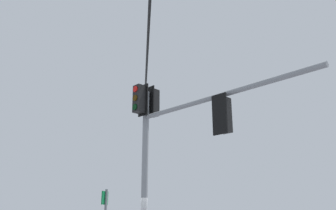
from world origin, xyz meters
The scene contains 2 objects.
signal_mast_assembly centered at (0.67, 1.05, 4.34)m, with size 3.02×5.55×6.06m.
overhead_wire_span centered at (-0.80, -0.33, 7.52)m, with size 23.12×10.97×2.44m.
Camera 1 is at (9.91, 4.60, 2.10)m, focal length 36.71 mm.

